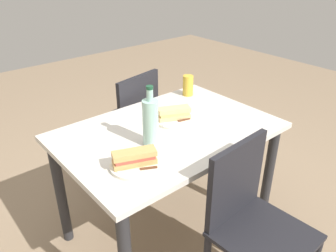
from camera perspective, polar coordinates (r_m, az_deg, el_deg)
The scene contains 12 objects.
ground_plane at distance 2.31m, azimuth 0.00°, elevation -16.89°, with size 8.00×8.00×0.00m, color #8C755B.
dining_table at distance 1.92m, azimuth 0.00°, elevation -3.47°, with size 1.19×0.81×0.74m.
chair_far at distance 1.67m, azimuth 13.77°, elevation -15.22°, with size 0.42×0.42×0.88m.
chair_near at distance 2.48m, azimuth -6.50°, elevation 0.79°, with size 0.47×0.47×0.88m.
plate_near at distance 1.56m, azimuth -5.64°, elevation -6.63°, with size 0.23×0.23×0.01m, color silver.
baguette_sandwich_near at distance 1.54m, azimuth -5.71°, elevation -5.35°, with size 0.21×0.14×0.07m.
knife_near at distance 1.52m, azimuth -4.77°, elevation -7.32°, with size 0.16×0.09×0.01m.
plate_far at distance 1.96m, azimuth 1.00°, elevation 1.09°, with size 0.23×0.23×0.01m, color silver.
baguette_sandwich_far at distance 1.94m, azimuth 1.01°, elevation 2.19°, with size 0.20×0.14×0.07m.
knife_far at distance 1.91m, azimuth 1.74°, elevation 0.77°, with size 0.18×0.05×0.01m.
water_bottle at distance 1.67m, azimuth -2.98°, elevation 0.71°, with size 0.08×0.08×0.32m.
beer_glass at distance 2.30m, azimuth 3.40°, elevation 6.88°, with size 0.07×0.07×0.14m, color gold.
Camera 1 is at (1.06, 1.26, 1.63)m, focal length 35.96 mm.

